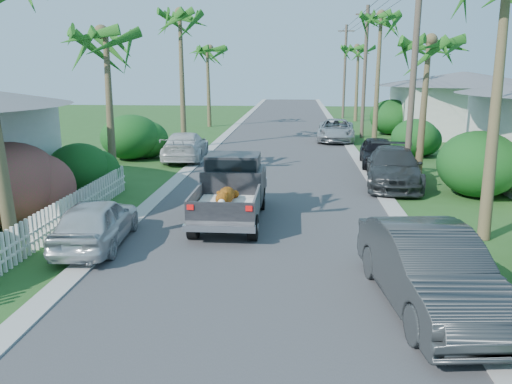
# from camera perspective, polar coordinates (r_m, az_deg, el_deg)

# --- Properties ---
(ground) EXTENTS (120.00, 120.00, 0.00)m
(ground) POSITION_cam_1_polar(r_m,az_deg,el_deg) (9.52, -1.36, -15.91)
(ground) COLOR #27511E
(ground) RESTS_ON ground
(road) EXTENTS (8.00, 100.00, 0.02)m
(road) POSITION_cam_1_polar(r_m,az_deg,el_deg) (33.57, 3.04, 5.69)
(road) COLOR #38383A
(road) RESTS_ON ground
(curb_left) EXTENTS (0.60, 100.00, 0.06)m
(curb_left) POSITION_cam_1_polar(r_m,az_deg,el_deg) (33.95, -4.28, 5.80)
(curb_left) COLOR #A5A39E
(curb_left) RESTS_ON ground
(curb_right) EXTENTS (0.60, 100.00, 0.06)m
(curb_right) POSITION_cam_1_polar(r_m,az_deg,el_deg) (33.73, 10.39, 5.56)
(curb_right) COLOR #A5A39E
(curb_right) RESTS_ON ground
(pickup_truck) EXTENTS (1.98, 5.12, 2.06)m
(pickup_truck) POSITION_cam_1_polar(r_m,az_deg,el_deg) (16.17, -2.71, 0.52)
(pickup_truck) COLOR black
(pickup_truck) RESTS_ON ground
(parked_car_rn) EXTENTS (2.33, 5.13, 1.63)m
(parked_car_rn) POSITION_cam_1_polar(r_m,az_deg,el_deg) (10.68, 19.22, -8.43)
(parked_car_rn) COLOR #2A2D2E
(parked_car_rn) RESTS_ON ground
(parked_car_rm) EXTENTS (2.82, 5.55, 1.54)m
(parked_car_rm) POSITION_cam_1_polar(r_m,az_deg,el_deg) (21.56, 15.46, 2.73)
(parked_car_rm) COLOR #2A2D2F
(parked_car_rm) RESTS_ON ground
(parked_car_rf) EXTENTS (1.96, 4.26, 1.41)m
(parked_car_rf) POSITION_cam_1_polar(r_m,az_deg,el_deg) (25.80, 13.74, 4.44)
(parked_car_rf) COLOR black
(parked_car_rf) RESTS_ON ground
(parked_car_rd) EXTENTS (2.83, 5.42, 1.46)m
(parked_car_rd) POSITION_cam_1_polar(r_m,az_deg,el_deg) (34.54, 9.12, 6.97)
(parked_car_rd) COLOR #A5A8AC
(parked_car_rd) RESTS_ON ground
(parked_car_ln) EXTENTS (1.89, 4.06, 1.34)m
(parked_car_ln) POSITION_cam_1_polar(r_m,az_deg,el_deg) (14.30, -17.79, -3.33)
(parked_car_ln) COLOR silver
(parked_car_ln) RESTS_ON ground
(parked_car_lf) EXTENTS (2.42, 5.24, 1.48)m
(parked_car_lf) POSITION_cam_1_polar(r_m,az_deg,el_deg) (27.07, -8.06, 5.20)
(parked_car_lf) COLOR silver
(parked_car_lf) RESTS_ON ground
(palm_l_b) EXTENTS (4.40, 4.40, 7.40)m
(palm_l_b) POSITION_cam_1_polar(r_m,az_deg,el_deg) (21.68, -16.95, 16.99)
(palm_l_b) COLOR brown
(palm_l_b) RESTS_ON ground
(palm_l_c) EXTENTS (4.40, 4.40, 9.20)m
(palm_l_c) POSITION_cam_1_polar(r_m,az_deg,el_deg) (31.16, -8.72, 19.51)
(palm_l_c) COLOR brown
(palm_l_c) RESTS_ON ground
(palm_l_d) EXTENTS (4.40, 4.40, 7.70)m
(palm_l_d) POSITION_cam_1_polar(r_m,az_deg,el_deg) (42.90, -5.56, 16.01)
(palm_l_d) COLOR brown
(palm_l_d) RESTS_ON ground
(palm_r_b) EXTENTS (4.40, 4.40, 7.20)m
(palm_r_b) POSITION_cam_1_polar(r_m,az_deg,el_deg) (23.95, 19.15, 16.00)
(palm_r_b) COLOR brown
(palm_r_b) RESTS_ON ground
(palm_r_c) EXTENTS (4.40, 4.40, 9.40)m
(palm_r_c) POSITION_cam_1_polar(r_m,az_deg,el_deg) (34.80, 14.12, 18.97)
(palm_r_c) COLOR brown
(palm_r_c) RESTS_ON ground
(palm_r_d) EXTENTS (4.40, 4.40, 8.00)m
(palm_r_d) POSITION_cam_1_polar(r_m,az_deg,el_deg) (48.59, 11.65, 15.88)
(palm_r_d) COLOR brown
(palm_r_d) RESTS_ON ground
(shrub_l_b) EXTENTS (3.00, 3.30, 2.60)m
(shrub_l_b) POSITION_cam_1_polar(r_m,az_deg,el_deg) (17.01, -26.23, 0.75)
(shrub_l_b) COLOR #C11B44
(shrub_l_b) RESTS_ON ground
(shrub_l_c) EXTENTS (2.40, 2.64, 2.00)m
(shrub_l_c) POSITION_cam_1_polar(r_m,az_deg,el_deg) (20.36, -19.53, 2.46)
(shrub_l_c) COLOR #124019
(shrub_l_c) RESTS_ON ground
(shrub_l_d) EXTENTS (3.20, 3.52, 2.40)m
(shrub_l_d) POSITION_cam_1_polar(r_m,az_deg,el_deg) (27.91, -14.11, 6.12)
(shrub_l_d) COLOR #124019
(shrub_l_d) RESTS_ON ground
(shrub_r_b) EXTENTS (3.00, 3.30, 2.50)m
(shrub_r_b) POSITION_cam_1_polar(r_m,az_deg,el_deg) (20.72, 24.04, 2.95)
(shrub_r_b) COLOR #124019
(shrub_r_b) RESTS_ON ground
(shrub_r_c) EXTENTS (2.60, 2.86, 2.10)m
(shrub_r_c) POSITION_cam_1_polar(r_m,az_deg,el_deg) (29.22, 17.72, 5.92)
(shrub_r_c) COLOR #124019
(shrub_r_c) RESTS_ON ground
(shrub_r_d) EXTENTS (3.20, 3.52, 2.60)m
(shrub_r_d) POSITION_cam_1_polar(r_m,az_deg,el_deg) (39.03, 15.22, 8.27)
(shrub_r_d) COLOR #124019
(shrub_r_d) RESTS_ON ground
(picket_fence) EXTENTS (0.10, 11.00, 1.00)m
(picket_fence) POSITION_cam_1_polar(r_m,az_deg,el_deg) (15.92, -21.25, -2.54)
(picket_fence) COLOR white
(picket_fence) RESTS_ON ground
(house_right_far) EXTENTS (9.00, 8.00, 4.60)m
(house_right_far) POSITION_cam_1_polar(r_m,az_deg,el_deg) (40.18, 22.40, 9.05)
(house_right_far) COLOR silver
(house_right_far) RESTS_ON ground
(utility_pole_b) EXTENTS (1.60, 0.26, 9.00)m
(utility_pole_b) POSITION_cam_1_polar(r_m,az_deg,el_deg) (21.74, 17.56, 12.85)
(utility_pole_b) COLOR brown
(utility_pole_b) RESTS_ON ground
(utility_pole_c) EXTENTS (1.60, 0.26, 9.00)m
(utility_pole_c) POSITION_cam_1_polar(r_m,az_deg,el_deg) (36.53, 12.33, 13.28)
(utility_pole_c) COLOR brown
(utility_pole_c) RESTS_ON ground
(utility_pole_d) EXTENTS (1.60, 0.26, 9.00)m
(utility_pole_d) POSITION_cam_1_polar(r_m,az_deg,el_deg) (51.44, 10.11, 13.43)
(utility_pole_d) COLOR brown
(utility_pole_d) RESTS_ON ground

